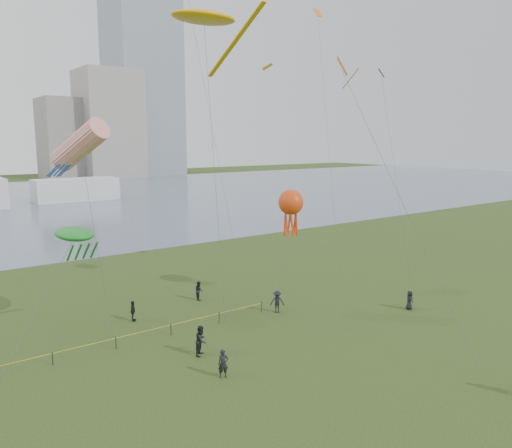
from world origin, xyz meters
TOP-DOWN VIEW (x-y plane):
  - ground_plane at (0.00, 0.00)m, footprint 400.00×400.00m
  - lake at (0.00, 100.00)m, footprint 400.00×120.00m
  - tower at (62.00, 168.00)m, footprint 24.00×24.00m
  - building_mid at (46.00, 162.00)m, footprint 20.00×20.00m
  - building_low at (32.00, 168.00)m, footprint 16.00×18.00m
  - pavilion_right at (14.00, 98.00)m, footprint 18.00×7.00m
  - fence at (-14.83, 13.72)m, footprint 24.07×0.07m
  - spectator_a at (-4.64, 9.60)m, footprint 1.20×1.17m
  - spectator_b at (4.23, 12.90)m, footprint 1.34×1.23m
  - spectator_c at (-5.76, 17.95)m, footprint 0.75×1.01m
  - spectator_d at (13.38, 7.16)m, footprint 0.82×0.58m
  - spectator_f at (-5.17, 6.18)m, footprint 0.71×0.59m
  - spectator_g at (0.84, 19.44)m, footprint 0.74×0.89m
  - kite_stingray at (0.98, 17.98)m, footprint 5.38×10.16m
  - kite_windsock at (-9.04, 17.85)m, footprint 4.17×4.98m
  - kite_creature at (-9.36, 19.30)m, footprint 7.70×8.06m
  - kite_octopus at (7.51, 15.24)m, footprint 5.80×4.36m
  - kite_delta at (8.42, 9.94)m, footprint 2.14×14.03m
  - small_kites at (-1.81, 17.81)m, footprint 37.27×12.38m

SIDE VIEW (x-z plane):
  - ground_plane at x=0.00m, z-range 0.00..0.00m
  - lake at x=0.00m, z-range -0.02..0.06m
  - fence at x=-14.83m, z-range 0.03..1.08m
  - spectator_d at x=13.38m, z-range 0.00..1.56m
  - spectator_c at x=-5.76m, z-range 0.00..1.59m
  - spectator_g at x=0.84m, z-range 0.00..1.64m
  - spectator_f at x=-5.17m, z-range 0.00..1.68m
  - spectator_b at x=4.23m, z-range 0.00..1.81m
  - spectator_a at x=-4.64m, z-range 0.00..1.95m
  - pavilion_right at x=14.00m, z-range 0.00..5.00m
  - kite_creature at x=-9.36m, z-range 3.23..10.64m
  - kite_octopus at x=7.51m, z-range 3.58..13.05m
  - kite_windsock at x=-9.04m, z-range 5.71..20.83m
  - building_low at x=32.00m, z-range 0.00..28.00m
  - kite_delta at x=8.42m, z-range 8.19..27.92m
  - building_mid at x=46.00m, z-range 0.00..38.00m
  - kite_stingray at x=0.98m, z-range 11.15..34.41m
  - small_kites at x=-1.81m, z-range 18.14..27.69m
  - tower at x=62.00m, z-range 0.00..120.00m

